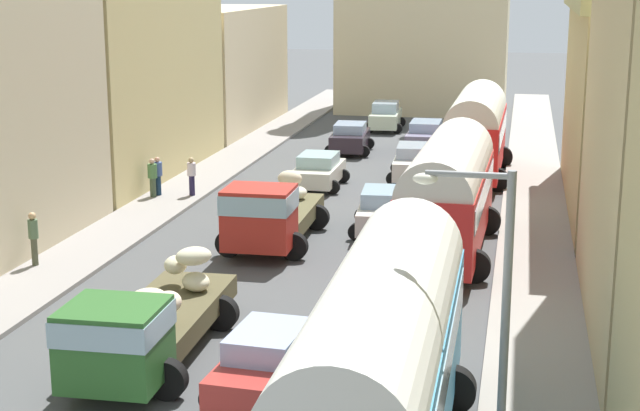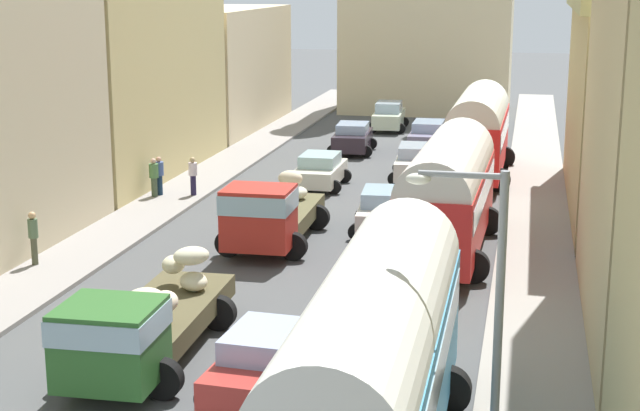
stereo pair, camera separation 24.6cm
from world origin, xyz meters
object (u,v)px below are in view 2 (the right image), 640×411
at_px(parked_bus_1, 448,190).
at_px(car_6, 428,135).
at_px(car_5, 417,163).
at_px(cargo_truck_0, 140,324).
at_px(cargo_truck_1, 269,213).
at_px(car_3, 264,361).
at_px(car_2, 389,116).
at_px(parked_bus_0, 374,359).
at_px(streetlamp_near, 484,298).
at_px(pedestrian_0, 193,175).
at_px(parked_bus_2, 478,129).
at_px(pedestrian_1, 159,175).
at_px(car_0, 320,170).
at_px(pedestrian_2, 154,176).
at_px(car_4, 384,211).
at_px(pedestrian_3, 33,236).
at_px(car_1, 353,138).

xyz_separation_m(parked_bus_1, car_6, (-2.66, 19.40, -1.39)).
distance_m(car_5, car_6, 7.81).
height_order(parked_bus_1, cargo_truck_0, parked_bus_1).
distance_m(parked_bus_1, cargo_truck_1, 5.95).
bearing_deg(car_3, car_2, 94.11).
distance_m(parked_bus_0, streetlamp_near, 2.23).
height_order(car_6, pedestrian_0, pedestrian_0).
bearing_deg(parked_bus_2, car_2, 114.58).
height_order(cargo_truck_1, car_6, cargo_truck_1).
xyz_separation_m(parked_bus_0, pedestrian_1, (-12.23, 20.78, -1.36)).
bearing_deg(parked_bus_1, car_0, 124.13).
relative_size(parked_bus_0, streetlamp_near, 1.72).
relative_size(parked_bus_2, streetlamp_near, 1.51).
bearing_deg(pedestrian_2, car_0, 31.48).
bearing_deg(cargo_truck_0, car_4, 74.88).
distance_m(car_0, car_3, 21.26).
xyz_separation_m(pedestrian_2, pedestrian_3, (-0.09, -9.80, 0.10)).
distance_m(cargo_truck_0, pedestrian_3, 9.35).
height_order(car_5, streetlamp_near, streetlamp_near).
bearing_deg(parked_bus_1, pedestrian_1, 154.59).
bearing_deg(streetlamp_near, parked_bus_1, 97.23).
height_order(car_2, car_5, car_2).
relative_size(car_5, pedestrian_0, 2.42).
bearing_deg(car_4, cargo_truck_1, -139.89).
bearing_deg(pedestrian_0, car_0, 34.28).
distance_m(cargo_truck_1, car_6, 20.21).
relative_size(parked_bus_0, car_5, 2.37).
distance_m(car_4, car_6, 17.06).
xyz_separation_m(cargo_truck_0, car_5, (3.72, 22.78, -0.35)).
height_order(car_2, car_3, car_2).
xyz_separation_m(car_2, pedestrian_2, (-6.70, -20.09, 0.15)).
distance_m(parked_bus_1, car_5, 11.91).
xyz_separation_m(parked_bus_0, cargo_truck_1, (-5.84, 14.42, -1.10)).
distance_m(parked_bus_0, pedestrian_1, 24.15).
bearing_deg(parked_bus_1, cargo_truck_0, -118.54).
relative_size(cargo_truck_1, streetlamp_near, 1.15).
bearing_deg(car_6, car_0, -109.39).
bearing_deg(car_2, parked_bus_1, -77.56).
distance_m(car_3, pedestrian_0, 19.53).
relative_size(pedestrian_0, pedestrian_2, 1.00).
distance_m(pedestrian_0, streetlamp_near, 24.40).
distance_m(car_3, pedestrian_2, 19.66).
bearing_deg(streetlamp_near, car_3, 149.59).
xyz_separation_m(car_3, pedestrian_1, (-9.29, 17.61, 0.23)).
distance_m(parked_bus_1, car_1, 18.88).
xyz_separation_m(parked_bus_1, pedestrian_0, (-10.87, 6.05, -1.17)).
bearing_deg(car_0, pedestrian_3, -114.57).
xyz_separation_m(car_0, car_5, (3.89, 2.38, 0.06)).
xyz_separation_m(cargo_truck_0, car_6, (3.43, 30.58, -0.39)).
xyz_separation_m(parked_bus_2, pedestrian_3, (-12.68, -17.01, -1.15)).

